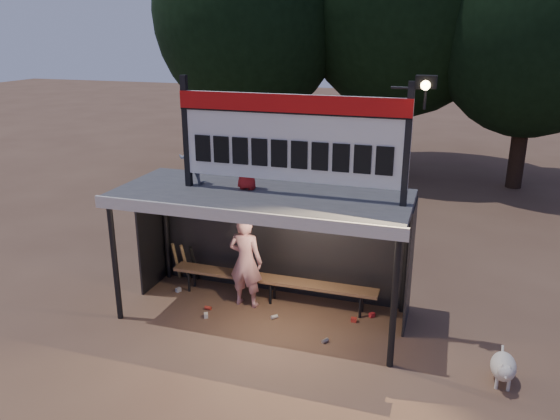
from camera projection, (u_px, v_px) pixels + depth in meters
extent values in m
plane|color=brown|center=(263.00, 314.00, 9.93)|extent=(80.00, 80.00, 0.00)
imported|color=white|center=(246.00, 261.00, 10.02)|extent=(0.67, 0.46, 1.77)
imported|color=gray|center=(191.00, 159.00, 9.58)|extent=(0.51, 0.44, 0.90)
imported|color=#A91A1B|center=(247.00, 164.00, 9.26)|extent=(0.45, 0.30, 0.89)
cube|color=#414143|center=(261.00, 196.00, 9.22)|extent=(5.00, 2.00, 0.12)
cube|color=silver|center=(239.00, 217.00, 8.31)|extent=(5.10, 0.06, 0.20)
cylinder|color=black|center=(115.00, 262.00, 9.47)|extent=(0.10, 0.10, 2.20)
cylinder|color=black|center=(394.00, 302.00, 8.07)|extent=(0.10, 0.10, 2.20)
cylinder|color=black|center=(166.00, 228.00, 11.10)|extent=(0.10, 0.10, 2.20)
cylinder|color=black|center=(406.00, 256.00, 9.69)|extent=(0.10, 0.10, 2.20)
cube|color=black|center=(280.00, 239.00, 10.48)|extent=(5.00, 0.04, 2.20)
cube|color=black|center=(152.00, 234.00, 10.76)|extent=(0.04, 1.00, 2.20)
cube|color=black|center=(410.00, 266.00, 9.30)|extent=(0.04, 1.00, 2.20)
cylinder|color=black|center=(280.00, 187.00, 10.15)|extent=(5.00, 0.06, 0.06)
cube|color=black|center=(186.00, 132.00, 9.29)|extent=(0.10, 0.10, 1.90)
cube|color=black|center=(407.00, 146.00, 8.21)|extent=(0.10, 0.10, 1.90)
cube|color=white|center=(290.00, 138.00, 8.75)|extent=(3.80, 0.08, 1.40)
cube|color=red|center=(289.00, 104.00, 8.53)|extent=(3.80, 0.04, 0.28)
cube|color=black|center=(289.00, 113.00, 8.57)|extent=(3.80, 0.02, 0.03)
cube|color=black|center=(203.00, 148.00, 9.23)|extent=(0.27, 0.03, 0.45)
cube|color=black|center=(221.00, 150.00, 9.13)|extent=(0.27, 0.03, 0.45)
cube|color=black|center=(240.00, 151.00, 9.03)|extent=(0.27, 0.03, 0.45)
cube|color=black|center=(259.00, 152.00, 8.93)|extent=(0.27, 0.03, 0.45)
cube|color=black|center=(279.00, 154.00, 8.84)|extent=(0.27, 0.03, 0.45)
cube|color=black|center=(299.00, 155.00, 8.74)|extent=(0.27, 0.03, 0.45)
cube|color=black|center=(320.00, 156.00, 8.64)|extent=(0.27, 0.03, 0.45)
cube|color=black|center=(341.00, 158.00, 8.54)|extent=(0.27, 0.03, 0.45)
cube|color=black|center=(363.00, 159.00, 8.44)|extent=(0.27, 0.03, 0.45)
cube|color=black|center=(385.00, 161.00, 8.34)|extent=(0.27, 0.03, 0.45)
cylinder|color=black|center=(408.00, 88.00, 7.96)|extent=(0.50, 0.04, 0.04)
cylinder|color=black|center=(425.00, 99.00, 7.93)|extent=(0.04, 0.04, 0.30)
cube|color=black|center=(426.00, 82.00, 7.81)|extent=(0.30, 0.22, 0.18)
sphere|color=#FFD88C|center=(426.00, 85.00, 7.74)|extent=(0.14, 0.14, 0.14)
cube|color=brown|center=(272.00, 279.00, 10.28)|extent=(4.00, 0.35, 0.06)
cylinder|color=black|center=(189.00, 281.00, 10.74)|extent=(0.05, 0.05, 0.45)
cylinder|color=black|center=(194.00, 276.00, 10.96)|extent=(0.05, 0.05, 0.45)
cylinder|color=black|center=(270.00, 293.00, 10.25)|extent=(0.05, 0.05, 0.45)
cylinder|color=black|center=(274.00, 288.00, 10.46)|extent=(0.05, 0.05, 0.45)
cylinder|color=black|center=(360.00, 306.00, 9.75)|extent=(0.05, 0.05, 0.45)
cylinder|color=black|center=(363.00, 300.00, 9.97)|extent=(0.05, 0.05, 0.45)
cylinder|color=black|center=(251.00, 119.00, 19.54)|extent=(0.50, 0.50, 3.74)
ellipsoid|color=black|center=(249.00, 11.00, 18.39)|extent=(6.46, 6.46, 7.48)
cylinder|color=#312216|center=(397.00, 114.00, 19.36)|extent=(0.50, 0.50, 4.18)
cylinder|color=black|center=(520.00, 134.00, 17.40)|extent=(0.50, 0.50, 3.52)
ellipsoid|color=black|center=(536.00, 20.00, 16.31)|extent=(6.08, 6.08, 7.04)
ellipsoid|color=silver|center=(503.00, 366.00, 7.94)|extent=(0.36, 0.58, 0.36)
sphere|color=#EFE3CF|center=(505.00, 372.00, 7.66)|extent=(0.22, 0.22, 0.22)
cone|color=beige|center=(506.00, 377.00, 7.57)|extent=(0.10, 0.10, 0.10)
cone|color=beige|center=(503.00, 366.00, 7.62)|extent=(0.06, 0.06, 0.07)
cone|color=beige|center=(510.00, 367.00, 7.59)|extent=(0.06, 0.06, 0.07)
cylinder|color=beige|center=(496.00, 383.00, 7.86)|extent=(0.05, 0.05, 0.18)
cylinder|color=beige|center=(508.00, 385.00, 7.81)|extent=(0.05, 0.05, 0.18)
cylinder|color=silver|center=(495.00, 369.00, 8.18)|extent=(0.05, 0.05, 0.18)
cylinder|color=#EEE4CE|center=(507.00, 371.00, 8.13)|extent=(0.05, 0.05, 0.18)
cylinder|color=beige|center=(503.00, 351.00, 8.19)|extent=(0.04, 0.16, 0.14)
cylinder|color=olive|center=(176.00, 261.00, 11.17)|extent=(0.08, 0.27, 0.84)
cylinder|color=#A07A4B|center=(185.00, 262.00, 11.11)|extent=(0.09, 0.30, 0.83)
cylinder|color=black|center=(194.00, 263.00, 11.05)|extent=(0.06, 0.32, 0.83)
cube|color=red|center=(354.00, 320.00, 9.66)|extent=(0.10, 0.07, 0.08)
cylinder|color=#A4A4A9|center=(325.00, 341.00, 9.03)|extent=(0.12, 0.14, 0.07)
cube|color=silver|center=(206.00, 315.00, 9.82)|extent=(0.11, 0.12, 0.08)
cylinder|color=red|center=(208.00, 308.00, 10.09)|extent=(0.12, 0.07, 0.07)
cube|color=#B3B4B9|center=(178.00, 290.00, 10.78)|extent=(0.10, 0.12, 0.08)
cylinder|color=silver|center=(274.00, 317.00, 9.78)|extent=(0.13, 0.13, 0.07)
cube|color=red|center=(372.00, 315.00, 9.83)|extent=(0.12, 0.12, 0.08)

